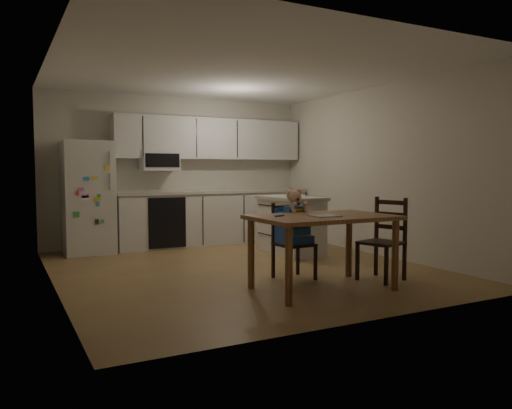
{
  "coord_description": "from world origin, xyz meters",
  "views": [
    {
      "loc": [
        -2.76,
        -5.72,
        1.28
      ],
      "look_at": [
        -0.21,
        -0.8,
        0.88
      ],
      "focal_mm": 35.0,
      "sensor_mm": 36.0,
      "label": 1
    }
  ],
  "objects_px": {
    "chair_booster": "(292,225)",
    "chair_side": "(386,233)",
    "refrigerator": "(88,197)",
    "kitchen_island": "(291,225)",
    "dining_table": "(323,225)",
    "red_cup": "(298,194)"
  },
  "relations": [
    {
      "from": "chair_booster",
      "to": "chair_side",
      "type": "relative_size",
      "value": 1.09
    },
    {
      "from": "refrigerator",
      "to": "kitchen_island",
      "type": "height_order",
      "value": "refrigerator"
    },
    {
      "from": "refrigerator",
      "to": "chair_side",
      "type": "xyz_separation_m",
      "value": [
        2.77,
        -3.47,
        -0.31
      ]
    },
    {
      "from": "refrigerator",
      "to": "chair_side",
      "type": "bearing_deg",
      "value": -51.39
    },
    {
      "from": "refrigerator",
      "to": "chair_side",
      "type": "height_order",
      "value": "refrigerator"
    },
    {
      "from": "kitchen_island",
      "to": "dining_table",
      "type": "xyz_separation_m",
      "value": [
        -0.87,
        -2.08,
        0.25
      ]
    },
    {
      "from": "refrigerator",
      "to": "dining_table",
      "type": "relative_size",
      "value": 1.15
    },
    {
      "from": "kitchen_island",
      "to": "red_cup",
      "type": "height_order",
      "value": "red_cup"
    },
    {
      "from": "chair_booster",
      "to": "kitchen_island",
      "type": "bearing_deg",
      "value": 56.41
    },
    {
      "from": "dining_table",
      "to": "kitchen_island",
      "type": "bearing_deg",
      "value": 67.23
    },
    {
      "from": "dining_table",
      "to": "chair_side",
      "type": "height_order",
      "value": "chair_side"
    },
    {
      "from": "dining_table",
      "to": "chair_booster",
      "type": "distance_m",
      "value": 0.62
    },
    {
      "from": "dining_table",
      "to": "chair_booster",
      "type": "height_order",
      "value": "chair_booster"
    },
    {
      "from": "refrigerator",
      "to": "chair_booster",
      "type": "bearing_deg",
      "value": -58.07
    },
    {
      "from": "red_cup",
      "to": "chair_booster",
      "type": "height_order",
      "value": "chair_booster"
    },
    {
      "from": "dining_table",
      "to": "refrigerator",
      "type": "bearing_deg",
      "value": 117.29
    },
    {
      "from": "chair_booster",
      "to": "chair_side",
      "type": "xyz_separation_m",
      "value": [
        0.94,
        -0.54,
        -0.09
      ]
    },
    {
      "from": "refrigerator",
      "to": "kitchen_island",
      "type": "xyz_separation_m",
      "value": [
        2.7,
        -1.46,
        -0.41
      ]
    },
    {
      "from": "red_cup",
      "to": "chair_booster",
      "type": "xyz_separation_m",
      "value": [
        -0.88,
        -1.26,
        -0.29
      ]
    },
    {
      "from": "red_cup",
      "to": "chair_booster",
      "type": "distance_m",
      "value": 1.56
    },
    {
      "from": "refrigerator",
      "to": "chair_booster",
      "type": "xyz_separation_m",
      "value": [
        1.83,
        -2.93,
        -0.22
      ]
    },
    {
      "from": "refrigerator",
      "to": "kitchen_island",
      "type": "bearing_deg",
      "value": -28.42
    }
  ]
}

